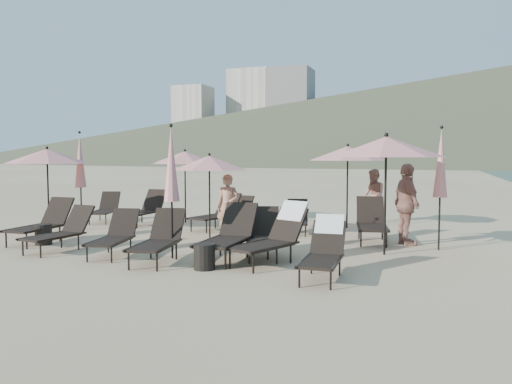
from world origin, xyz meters
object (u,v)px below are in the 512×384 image
(lounger_9, at_px, (217,213))
(lounger_10, at_px, (297,218))
(lounger_1, at_px, (61,231))
(beachgoer_a, at_px, (228,206))
(umbrella_open_0, at_px, (47,156))
(lounger_13, at_px, (159,238))
(umbrella_open_2, at_px, (386,147))
(side_table_0, at_px, (43,234))
(lounger_0, at_px, (42,222))
(lounger_3, at_px, (228,234))
(lounger_6, at_px, (105,208))
(lounger_11, at_px, (372,221))
(lounger_7, at_px, (145,209))
(side_table_1, at_px, (204,257))
(umbrella_open_4, at_px, (348,153))
(lounger_2, at_px, (115,235))
(lounger_5, at_px, (324,249))
(beachgoer_c, at_px, (407,204))
(lounger_4, at_px, (274,234))
(umbrella_open_1, at_px, (209,163))
(lounger_8, at_px, (235,212))
(umbrella_open_3, at_px, (185,158))
(lounger_12, at_px, (264,234))
(umbrella_closed_2, at_px, (80,161))
(umbrella_closed_0, at_px, (171,165))
(umbrella_closed_1, at_px, (441,164))
(beachgoer_b, at_px, (373,196))

(lounger_9, bearing_deg, lounger_10, 15.84)
(lounger_1, distance_m, beachgoer_a, 3.91)
(lounger_1, relative_size, umbrella_open_0, 0.72)
(lounger_13, height_order, beachgoer_a, beachgoer_a)
(umbrella_open_2, distance_m, side_table_0, 7.89)
(lounger_0, relative_size, umbrella_open_2, 0.72)
(lounger_3, bearing_deg, beachgoer_a, 112.07)
(lounger_6, relative_size, lounger_11, 0.90)
(lounger_7, relative_size, side_table_1, 3.82)
(lounger_9, distance_m, lounger_11, 4.37)
(lounger_0, bearing_deg, lounger_3, -6.72)
(lounger_13, bearing_deg, lounger_6, 125.11)
(umbrella_open_4, bearing_deg, lounger_0, -142.10)
(lounger_9, height_order, lounger_11, lounger_11)
(lounger_2, distance_m, lounger_13, 1.22)
(lounger_11, relative_size, side_table_0, 3.95)
(side_table_1, distance_m, beachgoer_a, 3.56)
(lounger_5, height_order, beachgoer_c, beachgoer_c)
(lounger_10, relative_size, lounger_13, 0.89)
(lounger_9, bearing_deg, umbrella_open_0, -138.50)
(lounger_3, bearing_deg, side_table_0, 177.96)
(lounger_13, bearing_deg, beachgoer_c, 28.70)
(lounger_2, xyz_separation_m, lounger_4, (3.30, 0.44, 0.12))
(lounger_3, xyz_separation_m, umbrella_open_0, (-5.92, 1.58, 1.54))
(umbrella_open_1, xyz_separation_m, beachgoer_c, (4.65, 0.66, -0.94))
(lounger_0, xyz_separation_m, lounger_8, (3.20, 4.16, -0.07))
(lounger_2, height_order, beachgoer_a, beachgoer_a)
(lounger_9, relative_size, lounger_11, 0.96)
(lounger_11, bearing_deg, lounger_5, -104.99)
(lounger_10, bearing_deg, umbrella_open_2, -56.47)
(lounger_1, height_order, lounger_2, lounger_1)
(lounger_0, xyz_separation_m, umbrella_open_3, (1.45, 4.37, 1.52))
(lounger_11, xyz_separation_m, umbrella_open_3, (-5.83, 1.51, 1.52))
(lounger_1, xyz_separation_m, lounger_10, (4.08, 4.24, -0.03))
(lounger_8, bearing_deg, lounger_13, -75.00)
(lounger_9, distance_m, beachgoer_a, 1.64)
(lounger_1, bearing_deg, lounger_11, 35.43)
(lounger_12, bearing_deg, lounger_9, 110.13)
(lounger_3, height_order, umbrella_open_2, umbrella_open_2)
(umbrella_open_0, distance_m, side_table_0, 2.70)
(lounger_13, bearing_deg, lounger_10, 61.03)
(umbrella_open_3, height_order, side_table_1, umbrella_open_3)
(umbrella_open_1, height_order, beachgoer_a, umbrella_open_1)
(lounger_7, distance_m, umbrella_closed_2, 2.33)
(umbrella_closed_0, bearing_deg, lounger_11, 44.94)
(lounger_6, height_order, lounger_11, lounger_11)
(beachgoer_a, bearing_deg, lounger_5, -50.51)
(umbrella_closed_1, height_order, beachgoer_b, umbrella_closed_1)
(lounger_6, distance_m, lounger_11, 8.30)
(lounger_1, distance_m, lounger_3, 3.77)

